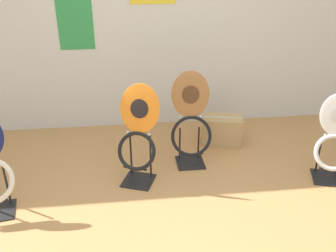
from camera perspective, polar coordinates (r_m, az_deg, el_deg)
The scene contains 6 objects.
ground_plane at distance 3.00m, azimuth 1.80°, elevation -17.16°, with size 14.00×14.00×0.00m, color #B7844C.
wall_back at distance 4.34m, azimuth -2.15°, elevation 16.29°, with size 8.00×0.07×2.60m.
toilet_seat_display_woodgrain at distance 3.70m, azimuth 3.51°, elevation 0.84°, with size 0.41×0.30×0.95m.
toilet_seat_display_white_plain at distance 3.80m, azimuth 24.05°, elevation -2.22°, with size 0.41×0.37×0.83m.
toilet_seat_display_orange_sun at distance 3.42m, azimuth -4.58°, elevation -1.65°, with size 0.45×0.42×0.93m.
storage_box at distance 4.23m, azimuth 8.23°, elevation -0.64°, with size 0.47×0.33×0.32m.
Camera 1 is at (-0.34, -2.14, 2.07)m, focal length 40.00 mm.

